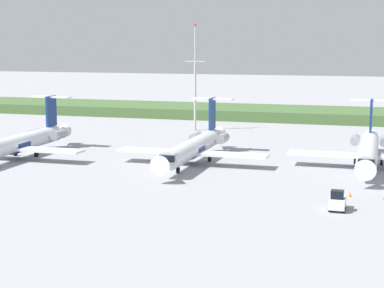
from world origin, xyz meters
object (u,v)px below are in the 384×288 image
(baggage_tug, at_px, (337,201))
(antenna_mast, at_px, (195,87))
(safety_cone_front_marker, at_px, (350,194))
(regional_jet_nearest, at_px, (19,142))
(regional_jet_third, at_px, (368,150))
(regional_jet_second, at_px, (194,146))
(safety_cone_mid_marker, at_px, (384,197))

(baggage_tug, bearing_deg, antenna_mast, 119.88)
(safety_cone_front_marker, bearing_deg, regional_jet_nearest, 167.49)
(baggage_tug, xyz_separation_m, safety_cone_front_marker, (1.00, 6.70, -0.73))
(regional_jet_nearest, relative_size, regional_jet_third, 1.00)
(regional_jet_second, bearing_deg, regional_jet_third, 10.08)
(regional_jet_third, height_order, antenna_mast, antenna_mast)
(regional_jet_second, distance_m, antenna_mast, 37.07)
(safety_cone_front_marker, distance_m, safety_cone_mid_marker, 3.89)
(baggage_tug, distance_m, safety_cone_mid_marker, 8.01)
(regional_jet_second, bearing_deg, regional_jet_nearest, -171.73)
(baggage_tug, bearing_deg, regional_jet_second, 135.77)
(regional_jet_second, xyz_separation_m, regional_jet_third, (25.15, 4.47, 0.00))
(regional_jet_nearest, relative_size, safety_cone_mid_marker, 56.36)
(baggage_tug, height_order, safety_cone_front_marker, baggage_tug)
(regional_jet_third, relative_size, baggage_tug, 9.69)
(safety_cone_front_marker, bearing_deg, regional_jet_second, 147.04)
(regional_jet_nearest, height_order, regional_jet_second, same)
(regional_jet_nearest, height_order, safety_cone_mid_marker, regional_jet_nearest)
(regional_jet_nearest, bearing_deg, regional_jet_third, 9.14)
(regional_jet_third, xyz_separation_m, baggage_tug, (-2.55, -26.47, -1.53))
(antenna_mast, xyz_separation_m, safety_cone_mid_marker, (37.64, -50.73, -8.78))
(regional_jet_nearest, relative_size, antenna_mast, 1.43)
(antenna_mast, bearing_deg, safety_cone_front_marker, -56.15)
(regional_jet_third, bearing_deg, regional_jet_second, -169.92)
(regional_jet_second, height_order, safety_cone_front_marker, regional_jet_second)
(regional_jet_third, xyz_separation_m, antenna_mast, (-35.32, 30.58, 6.52))
(antenna_mast, height_order, safety_cone_mid_marker, antenna_mast)
(regional_jet_nearest, distance_m, baggage_tug, 53.18)
(regional_jet_nearest, distance_m, regional_jet_third, 53.24)
(regional_jet_nearest, relative_size, safety_cone_front_marker, 56.36)
(regional_jet_third, relative_size, antenna_mast, 1.43)
(regional_jet_third, bearing_deg, antenna_mast, 139.12)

